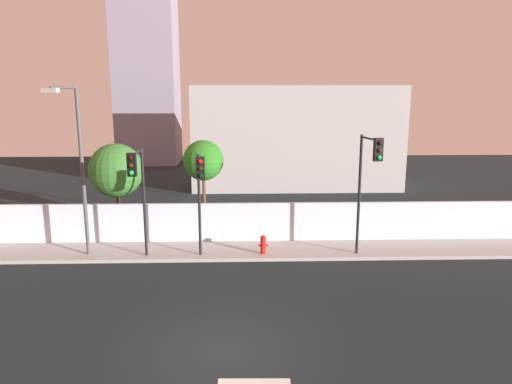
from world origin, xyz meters
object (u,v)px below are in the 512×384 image
traffic_light_right (200,184)px  roadside_tree_midleft (203,161)px  traffic_light_center (369,171)px  street_lamp_curbside (78,159)px  traffic_light_left (138,181)px  fire_hydrant (263,244)px  roadside_tree_leftmost (116,171)px

traffic_light_right → roadside_tree_midleft: (-0.12, 3.46, 0.45)m
traffic_light_center → roadside_tree_midleft: size_ratio=1.08×
street_lamp_curbside → roadside_tree_midleft: bearing=32.2°
traffic_light_left → traffic_light_right: bearing=9.7°
fire_hydrant → traffic_light_left: bearing=-169.6°
traffic_light_left → traffic_light_right: traffic_light_left is taller
fire_hydrant → roadside_tree_midleft: roadside_tree_midleft is taller
traffic_light_right → fire_hydrant: size_ratio=5.25×
traffic_light_right → roadside_tree_leftmost: size_ratio=0.94×
traffic_light_left → fire_hydrant: (5.03, 0.93, -2.95)m
fire_hydrant → roadside_tree_midleft: 5.13m
traffic_light_left → traffic_light_right: size_ratio=1.06×
traffic_light_center → traffic_light_right: bearing=177.6°
traffic_light_right → roadside_tree_midleft: size_ratio=0.91×
traffic_light_left → roadside_tree_leftmost: (-1.84, 3.87, -0.21)m
roadside_tree_leftmost → traffic_light_center: bearing=-18.7°
fire_hydrant → roadside_tree_midleft: size_ratio=0.17×
traffic_light_center → street_lamp_curbside: street_lamp_curbside is taller
traffic_light_left → traffic_light_right: 2.46m
street_lamp_curbside → fire_hydrant: size_ratio=8.53×
traffic_light_center → roadside_tree_leftmost: traffic_light_center is taller
traffic_light_right → street_lamp_curbside: 5.08m
traffic_light_left → fire_hydrant: size_ratio=5.57×
traffic_light_left → traffic_light_right: (2.42, 0.41, -0.22)m
traffic_light_center → traffic_light_right: traffic_light_center is taller
traffic_light_center → roadside_tree_leftmost: 11.72m
street_lamp_curbside → fire_hydrant: (7.58, 0.10, -3.72)m
traffic_light_center → roadside_tree_midleft: bearing=151.6°
fire_hydrant → roadside_tree_midleft: (-2.73, 2.95, 3.19)m
traffic_light_left → street_lamp_curbside: (-2.55, 0.82, 0.77)m
fire_hydrant → street_lamp_curbside: bearing=-179.2°
traffic_light_left → roadside_tree_leftmost: traffic_light_left is taller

